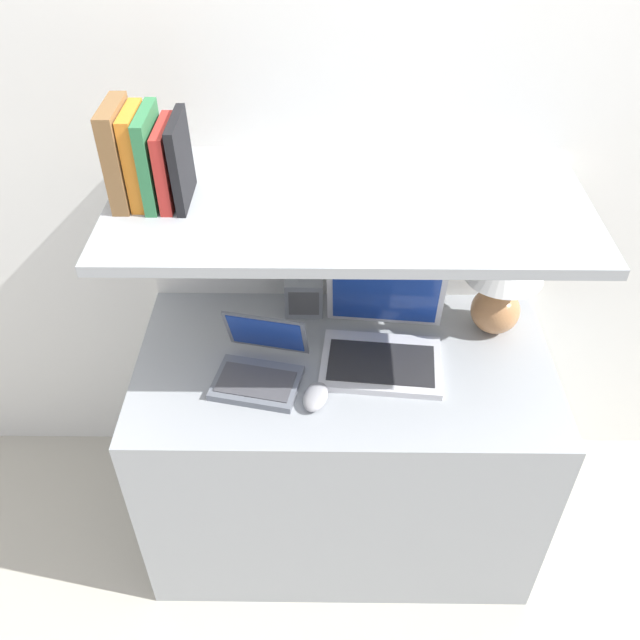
{
  "coord_description": "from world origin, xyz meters",
  "views": [
    {
      "loc": [
        -0.05,
        -1.06,
        2.07
      ],
      "look_at": [
        -0.07,
        0.31,
        0.91
      ],
      "focal_mm": 38.0,
      "sensor_mm": 36.0,
      "label": 1
    }
  ],
  "objects_px": {
    "book_orange": "(137,157)",
    "laptop_large": "(382,341)",
    "book_black": "(181,161)",
    "laptop_small": "(260,366)",
    "router_box": "(304,297)",
    "book_red": "(167,164)",
    "book_brown": "(119,154)",
    "book_green": "(151,158)",
    "computer_mouse": "(316,397)",
    "table_lamp": "(503,274)"
  },
  "relations": [
    {
      "from": "laptop_small",
      "to": "book_green",
      "type": "xyz_separation_m",
      "value": [
        -0.23,
        0.13,
        0.55
      ]
    },
    {
      "from": "book_orange",
      "to": "laptop_large",
      "type": "bearing_deg",
      "value": -3.18
    },
    {
      "from": "laptop_large",
      "to": "book_brown",
      "type": "relative_size",
      "value": 1.51
    },
    {
      "from": "book_orange",
      "to": "book_black",
      "type": "bearing_deg",
      "value": -0.0
    },
    {
      "from": "laptop_small",
      "to": "book_red",
      "type": "relative_size",
      "value": 1.41
    },
    {
      "from": "book_brown",
      "to": "book_orange",
      "type": "distance_m",
      "value": 0.04
    },
    {
      "from": "laptop_large",
      "to": "laptop_small",
      "type": "height_order",
      "value": "laptop_large"
    },
    {
      "from": "table_lamp",
      "to": "book_brown",
      "type": "bearing_deg",
      "value": -175.06
    },
    {
      "from": "table_lamp",
      "to": "book_brown",
      "type": "distance_m",
      "value": 1.06
    },
    {
      "from": "book_green",
      "to": "book_orange",
      "type": "bearing_deg",
      "value": 180.0
    },
    {
      "from": "book_green",
      "to": "router_box",
      "type": "bearing_deg",
      "value": 23.92
    },
    {
      "from": "computer_mouse",
      "to": "book_orange",
      "type": "bearing_deg",
      "value": 152.36
    },
    {
      "from": "laptop_large",
      "to": "book_green",
      "type": "bearing_deg",
      "value": 176.64
    },
    {
      "from": "laptop_large",
      "to": "book_brown",
      "type": "bearing_deg",
      "value": 177.01
    },
    {
      "from": "computer_mouse",
      "to": "book_orange",
      "type": "relative_size",
      "value": 0.52
    },
    {
      "from": "laptop_small",
      "to": "book_red",
      "type": "distance_m",
      "value": 0.59
    },
    {
      "from": "table_lamp",
      "to": "book_red",
      "type": "relative_size",
      "value": 1.66
    },
    {
      "from": "computer_mouse",
      "to": "book_black",
      "type": "relative_size",
      "value": 0.56
    },
    {
      "from": "computer_mouse",
      "to": "book_brown",
      "type": "distance_m",
      "value": 0.77
    },
    {
      "from": "table_lamp",
      "to": "book_brown",
      "type": "xyz_separation_m",
      "value": [
        -0.98,
        -0.08,
        0.4
      ]
    },
    {
      "from": "book_red",
      "to": "laptop_small",
      "type": "bearing_deg",
      "value": -32.69
    },
    {
      "from": "book_black",
      "to": "book_brown",
      "type": "bearing_deg",
      "value": 180.0
    },
    {
      "from": "router_box",
      "to": "book_black",
      "type": "height_order",
      "value": "book_black"
    },
    {
      "from": "book_brown",
      "to": "book_orange",
      "type": "bearing_deg",
      "value": 0.0
    },
    {
      "from": "laptop_large",
      "to": "book_red",
      "type": "relative_size",
      "value": 1.87
    },
    {
      "from": "book_orange",
      "to": "book_red",
      "type": "relative_size",
      "value": 1.18
    },
    {
      "from": "book_green",
      "to": "table_lamp",
      "type": "bearing_deg",
      "value": 5.33
    },
    {
      "from": "table_lamp",
      "to": "book_black",
      "type": "xyz_separation_m",
      "value": [
        -0.84,
        -0.08,
        0.39
      ]
    },
    {
      "from": "router_box",
      "to": "book_black",
      "type": "distance_m",
      "value": 0.61
    },
    {
      "from": "computer_mouse",
      "to": "book_red",
      "type": "bearing_deg",
      "value": 147.93
    },
    {
      "from": "laptop_large",
      "to": "book_red",
      "type": "xyz_separation_m",
      "value": [
        -0.54,
        0.03,
        0.52
      ]
    },
    {
      "from": "laptop_small",
      "to": "book_green",
      "type": "relative_size",
      "value": 1.21
    },
    {
      "from": "computer_mouse",
      "to": "book_black",
      "type": "distance_m",
      "value": 0.68
    },
    {
      "from": "laptop_large",
      "to": "book_black",
      "type": "bearing_deg",
      "value": 176.17
    },
    {
      "from": "table_lamp",
      "to": "book_black",
      "type": "height_order",
      "value": "book_black"
    },
    {
      "from": "laptop_large",
      "to": "computer_mouse",
      "type": "bearing_deg",
      "value": -134.83
    },
    {
      "from": "router_box",
      "to": "book_orange",
      "type": "relative_size",
      "value": 0.53
    },
    {
      "from": "book_red",
      "to": "laptop_large",
      "type": "bearing_deg",
      "value": -3.59
    },
    {
      "from": "book_brown",
      "to": "book_red",
      "type": "bearing_deg",
      "value": 0.0
    },
    {
      "from": "laptop_small",
      "to": "laptop_large",
      "type": "bearing_deg",
      "value": 15.34
    },
    {
      "from": "table_lamp",
      "to": "laptop_large",
      "type": "relative_size",
      "value": 0.89
    },
    {
      "from": "book_brown",
      "to": "laptop_small",
      "type": "bearing_deg",
      "value": -22.51
    },
    {
      "from": "laptop_large",
      "to": "computer_mouse",
      "type": "relative_size",
      "value": 3.06
    },
    {
      "from": "table_lamp",
      "to": "book_green",
      "type": "bearing_deg",
      "value": -174.67
    },
    {
      "from": "laptop_large",
      "to": "book_black",
      "type": "distance_m",
      "value": 0.73
    },
    {
      "from": "book_orange",
      "to": "book_green",
      "type": "height_order",
      "value": "book_orange"
    },
    {
      "from": "computer_mouse",
      "to": "book_red",
      "type": "xyz_separation_m",
      "value": [
        -0.35,
        0.22,
        0.56
      ]
    },
    {
      "from": "table_lamp",
      "to": "book_green",
      "type": "distance_m",
      "value": 0.99
    },
    {
      "from": "laptop_small",
      "to": "book_red",
      "type": "bearing_deg",
      "value": 147.31
    },
    {
      "from": "computer_mouse",
      "to": "laptop_small",
      "type": "bearing_deg",
      "value": 148.73
    }
  ]
}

